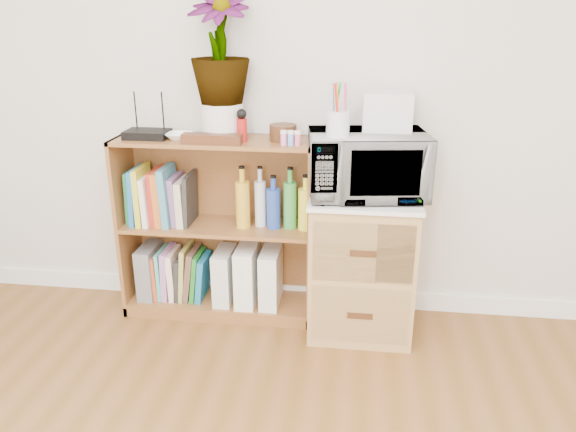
# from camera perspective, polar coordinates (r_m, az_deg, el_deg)

# --- Properties ---
(skirting_board) EXTENTS (4.00, 0.02, 0.10)m
(skirting_board) POSITION_cam_1_polar(r_m,az_deg,el_deg) (3.18, 0.00, -7.81)
(skirting_board) COLOR white
(skirting_board) RESTS_ON ground
(bookshelf) EXTENTS (1.00, 0.30, 0.95)m
(bookshelf) POSITION_cam_1_polar(r_m,az_deg,el_deg) (2.94, -7.13, -1.30)
(bookshelf) COLOR brown
(bookshelf) RESTS_ON ground
(wicker_unit) EXTENTS (0.50, 0.45, 0.70)m
(wicker_unit) POSITION_cam_1_polar(r_m,az_deg,el_deg) (2.83, 7.51, -4.93)
(wicker_unit) COLOR #9E7542
(wicker_unit) RESTS_ON ground
(microwave) EXTENTS (0.59, 0.44, 0.30)m
(microwave) POSITION_cam_1_polar(r_m,az_deg,el_deg) (2.65, 8.02, 5.20)
(microwave) COLOR silver
(microwave) RESTS_ON wicker_unit
(pen_cup) EXTENTS (0.10, 0.10, 0.11)m
(pen_cup) POSITION_cam_1_polar(r_m,az_deg,el_deg) (2.51, 5.09, 9.34)
(pen_cup) COLOR silver
(pen_cup) RESTS_ON microwave
(small_appliance) EXTENTS (0.22, 0.19, 0.18)m
(small_appliance) POSITION_cam_1_polar(r_m,az_deg,el_deg) (2.68, 10.06, 10.47)
(small_appliance) COLOR silver
(small_appliance) RESTS_ON microwave
(router) EXTENTS (0.21, 0.14, 0.04)m
(router) POSITION_cam_1_polar(r_m,az_deg,el_deg) (2.88, -14.10, 8.08)
(router) COLOR black
(router) RESTS_ON bookshelf
(white_bowl) EXTENTS (0.13, 0.13, 0.03)m
(white_bowl) POSITION_cam_1_polar(r_m,az_deg,el_deg) (2.82, -10.95, 7.97)
(white_bowl) COLOR white
(white_bowl) RESTS_ON bookshelf
(plant_pot) EXTENTS (0.20, 0.20, 0.17)m
(plant_pot) POSITION_cam_1_polar(r_m,az_deg,el_deg) (2.79, -6.67, 9.58)
(plant_pot) COLOR silver
(plant_pot) RESTS_ON bookshelf
(potted_plant) EXTENTS (0.29, 0.29, 0.52)m
(potted_plant) POSITION_cam_1_polar(r_m,az_deg,el_deg) (2.75, -6.97, 16.67)
(potted_plant) COLOR #317A35
(potted_plant) RESTS_ON plant_pot
(trinket_box) EXTENTS (0.28, 0.07, 0.05)m
(trinket_box) POSITION_cam_1_polar(r_m,az_deg,el_deg) (2.70, -7.74, 7.77)
(trinket_box) COLOR #3D2110
(trinket_box) RESTS_ON bookshelf
(kokeshi_doll) EXTENTS (0.05, 0.05, 0.11)m
(kokeshi_doll) POSITION_cam_1_polar(r_m,az_deg,el_deg) (2.72, -4.70, 8.68)
(kokeshi_doll) COLOR #A51414
(kokeshi_doll) RESTS_ON bookshelf
(wooden_bowl) EXTENTS (0.13, 0.13, 0.08)m
(wooden_bowl) POSITION_cam_1_polar(r_m,az_deg,el_deg) (2.74, -0.51, 8.47)
(wooden_bowl) COLOR #341D0E
(wooden_bowl) RESTS_ON bookshelf
(paint_jars) EXTENTS (0.11, 0.04, 0.06)m
(paint_jars) POSITION_cam_1_polar(r_m,az_deg,el_deg) (2.63, 0.28, 7.78)
(paint_jars) COLOR #D77789
(paint_jars) RESTS_ON bookshelf
(file_box) EXTENTS (0.08, 0.23, 0.28)m
(file_box) POSITION_cam_1_polar(r_m,az_deg,el_deg) (3.16, -13.84, -5.37)
(file_box) COLOR slate
(file_box) RESTS_ON bookshelf
(magazine_holder_left) EXTENTS (0.09, 0.23, 0.29)m
(magazine_holder_left) POSITION_cam_1_polar(r_m,az_deg,el_deg) (3.03, -6.45, -5.99)
(magazine_holder_left) COLOR silver
(magazine_holder_left) RESTS_ON bookshelf
(magazine_holder_mid) EXTENTS (0.10, 0.25, 0.32)m
(magazine_holder_mid) POSITION_cam_1_polar(r_m,az_deg,el_deg) (3.00, -4.15, -5.90)
(magazine_holder_mid) COLOR white
(magazine_holder_mid) RESTS_ON bookshelf
(magazine_holder_right) EXTENTS (0.10, 0.24, 0.30)m
(magazine_holder_right) POSITION_cam_1_polar(r_m,az_deg,el_deg) (2.98, -1.76, -6.17)
(magazine_holder_right) COLOR white
(magazine_holder_right) RESTS_ON bookshelf
(cookbooks) EXTENTS (0.34, 0.20, 0.30)m
(cookbooks) POSITION_cam_1_polar(r_m,az_deg,el_deg) (2.97, -12.85, 1.91)
(cookbooks) COLOR #1E7340
(cookbooks) RESTS_ON bookshelf
(liquor_bottles) EXTENTS (0.47, 0.07, 0.31)m
(liquor_bottles) POSITION_cam_1_polar(r_m,az_deg,el_deg) (2.82, -0.78, 1.58)
(liquor_bottles) COLOR gold
(liquor_bottles) RESTS_ON bookshelf
(lower_books) EXTENTS (0.29, 0.19, 0.30)m
(lower_books) POSITION_cam_1_polar(r_m,az_deg,el_deg) (3.11, -10.75, -5.76)
(lower_books) COLOR #CE4C24
(lower_books) RESTS_ON bookshelf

